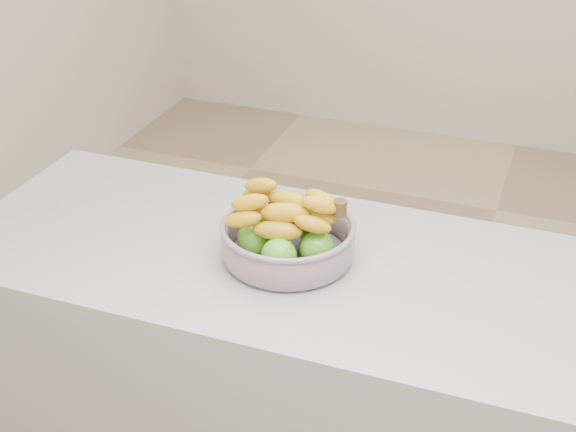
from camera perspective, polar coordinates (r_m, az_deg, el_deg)
name	(u,v)px	position (r m, az deg, el deg)	size (l,w,h in m)	color
ground	(446,378)	(2.80, 11.18, -11.26)	(4.00, 4.00, 0.00)	tan
fruit_bowl	(288,236)	(1.66, -0.02, -1.47)	(0.28, 0.28, 0.15)	#98A1B7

